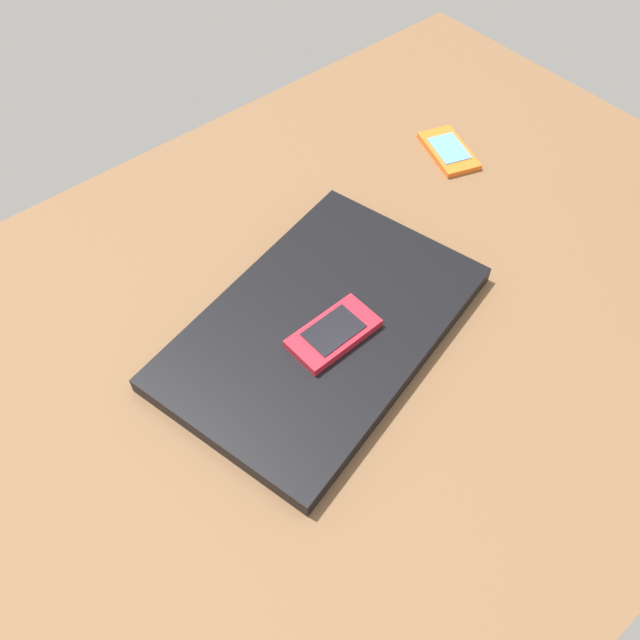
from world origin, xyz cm
name	(u,v)px	position (x,y,z in cm)	size (l,w,h in cm)	color
desk_surface	(329,335)	(0.00, 0.00, 1.50)	(120.00, 80.00, 3.00)	brown
laptop_closed	(320,325)	(-1.10, 0.31, 4.06)	(35.78, 22.91, 2.12)	black
cell_phone_on_laptop	(333,333)	(-1.46, -2.36, 5.67)	(9.98, 5.37, 1.16)	red
cell_phone_on_desk	(449,151)	(32.65, 12.40, 3.45)	(8.08, 10.81, 0.96)	orange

